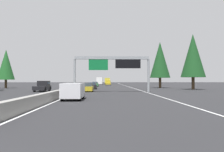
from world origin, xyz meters
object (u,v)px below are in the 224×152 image
at_px(minivan_mid_right, 73,90).
at_px(conifer_right_near, 193,56).
at_px(sedan_far_right, 93,86).
at_px(conifer_left_mid, 6,65).
at_px(pickup_near_center, 108,83).
at_px(bus_distant_b, 100,81).
at_px(sign_gantry_overhead, 113,64).
at_px(sedan_distant_a, 95,84).
at_px(box_truck_far_left, 107,81).
at_px(conifer_right_mid, 160,60).
at_px(sedan_mid_left, 88,88).
at_px(oncoming_near, 43,86).

distance_m(minivan_mid_right, conifer_right_near, 35.83).
relative_size(sedan_far_right, conifer_left_mid, 0.46).
distance_m(pickup_near_center, bus_distant_b, 14.86).
bearing_deg(sign_gantry_overhead, sedan_distant_a, 7.24).
bearing_deg(sedan_far_right, conifer_right_near, -97.43).
bearing_deg(box_truck_far_left, conifer_right_mid, -166.94).
height_order(sedan_mid_left, conifer_right_near, conifer_right_near).
relative_size(sedan_distant_a, conifer_left_mid, 0.46).
distance_m(sedan_mid_left, oncoming_near, 8.13).
relative_size(minivan_mid_right, conifer_right_mid, 0.43).
relative_size(oncoming_near, conifer_right_mid, 0.48).
distance_m(sedan_mid_left, sedan_distant_a, 33.03).
xyz_separation_m(box_truck_far_left, sedan_far_right, (-66.24, 3.36, -0.93)).
bearing_deg(sedan_mid_left, bus_distant_b, -0.10).
bearing_deg(pickup_near_center, minivan_mid_right, 176.94).
relative_size(sign_gantry_overhead, oncoming_near, 2.26).
bearing_deg(sedan_far_right, conifer_right_mid, -63.00).
bearing_deg(sedan_distant_a, conifer_right_mid, -126.02).
height_order(bus_distant_b, conifer_right_near, conifer_right_near).
bearing_deg(conifer_right_near, oncoming_near, 105.51).
distance_m(box_truck_far_left, sedan_far_right, 66.33).
bearing_deg(sedan_mid_left, minivan_mid_right, 179.64).
xyz_separation_m(sedan_mid_left, box_truck_far_left, (78.31, -3.54, 0.93)).
xyz_separation_m(minivan_mid_right, sedan_far_right, (30.60, -0.29, -0.27)).
bearing_deg(sign_gantry_overhead, sedan_far_right, 16.25).
distance_m(sign_gantry_overhead, sedan_mid_left, 6.28).
bearing_deg(minivan_mid_right, box_truck_far_left, -2.16).
height_order(conifer_right_near, conifer_right_mid, conifer_right_near).
height_order(minivan_mid_right, oncoming_near, oncoming_near).
bearing_deg(minivan_mid_right, bus_distant_b, -0.15).
relative_size(conifer_right_near, conifer_right_mid, 1.00).
relative_size(pickup_near_center, sedan_far_right, 1.27).
distance_m(sedan_distant_a, pickup_near_center, 22.00).
bearing_deg(box_truck_far_left, sedan_distant_a, 175.33).
bearing_deg(conifer_right_mid, sign_gantry_overhead, 150.93).
distance_m(conifer_right_mid, conifer_left_mid, 38.54).
bearing_deg(sedan_far_right, conifer_left_mid, 72.36).
height_order(pickup_near_center, oncoming_near, same).
height_order(sedan_mid_left, bus_distant_b, bus_distant_b).
distance_m(sedan_far_right, conifer_right_mid, 19.88).
relative_size(conifer_right_near, conifer_left_mid, 1.24).
bearing_deg(conifer_left_mid, conifer_right_mid, -87.58).
bearing_deg(conifer_right_mid, sedan_distant_a, 53.98).
bearing_deg(bus_distant_b, sedan_distant_a, 179.56).
bearing_deg(bus_distant_b, minivan_mid_right, 179.85).
height_order(minivan_mid_right, conifer_right_near, conifer_right_near).
distance_m(sedan_far_right, oncoming_near, 13.77).
xyz_separation_m(conifer_right_mid, conifer_left_mid, (-1.63, 38.48, -1.36)).
xyz_separation_m(sign_gantry_overhead, oncoming_near, (3.14, 12.36, -3.82)).
distance_m(minivan_mid_right, bus_distant_b, 87.58).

